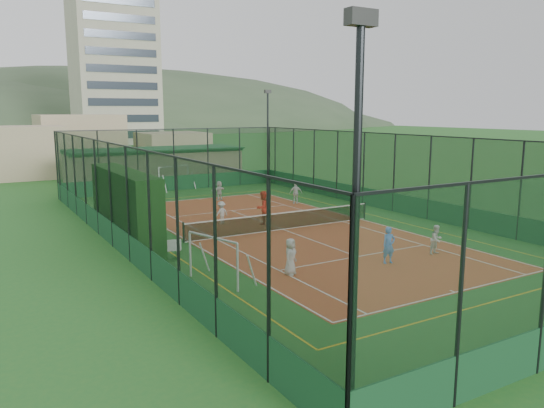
{
  "coord_description": "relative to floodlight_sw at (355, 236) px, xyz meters",
  "views": [
    {
      "loc": [
        -14.94,
        -24.27,
        6.47
      ],
      "look_at": [
        0.15,
        1.45,
        1.2
      ],
      "focal_mm": 35.0,
      "sensor_mm": 36.0,
      "label": 1
    }
  ],
  "objects": [
    {
      "name": "ground",
      "position": [
        8.6,
        16.6,
        -4.12
      ],
      "size": [
        300.0,
        300.0,
        0.0
      ],
      "primitive_type": "plane",
      "color": "#226425",
      "rests_on": "ground"
    },
    {
      "name": "court_slab",
      "position": [
        8.6,
        16.6,
        -4.12
      ],
      "size": [
        11.17,
        23.97,
        0.01
      ],
      "primitive_type": "cube",
      "color": "#A54224",
      "rests_on": "ground"
    },
    {
      "name": "tennis_net",
      "position": [
        8.6,
        16.6,
        -3.59
      ],
      "size": [
        11.67,
        0.12,
        1.06
      ],
      "primitive_type": null,
      "color": "black",
      "rests_on": "ground"
    },
    {
      "name": "perimeter_fence",
      "position": [
        8.6,
        16.6,
        -1.62
      ],
      "size": [
        18.12,
        34.12,
        5.0
      ],
      "primitive_type": null,
      "color": "black",
      "rests_on": "ground"
    },
    {
      "name": "floodlight_sw",
      "position": [
        0.0,
        0.0,
        0.0
      ],
      "size": [
        0.6,
        0.26,
        8.25
      ],
      "primitive_type": null,
      "color": "black",
      "rests_on": "ground"
    },
    {
      "name": "floodlight_ne",
      "position": [
        17.2,
        33.2,
        0.0
      ],
      "size": [
        0.6,
        0.26,
        8.25
      ],
      "primitive_type": null,
      "color": "black",
      "rests_on": "ground"
    },
    {
      "name": "clubhouse",
      "position": [
        8.6,
        38.6,
        -2.55
      ],
      "size": [
        15.2,
        7.2,
        3.15
      ],
      "primitive_type": null,
      "color": "tan",
      "rests_on": "ground"
    },
    {
      "name": "apartment_tower",
      "position": [
        20.6,
        98.6,
        10.88
      ],
      "size": [
        15.0,
        12.0,
        30.0
      ],
      "primitive_type": "cube",
      "color": "beige",
      "rests_on": "ground"
    },
    {
      "name": "distant_hills",
      "position": [
        8.6,
        166.6,
        -4.12
      ],
      "size": [
        200.0,
        60.0,
        24.0
      ],
      "primitive_type": null,
      "color": "#384C33",
      "rests_on": "ground"
    },
    {
      "name": "hedge_left",
      "position": [
        0.3,
        17.74,
        -2.31
      ],
      "size": [
        1.25,
        8.31,
        3.64
      ],
      "primitive_type": "cube",
      "color": "black",
      "rests_on": "ground"
    },
    {
      "name": "white_bench",
      "position": [
        0.8,
        14.13,
        -3.65
      ],
      "size": [
        1.76,
        0.81,
        0.96
      ],
      "primitive_type": null,
      "rotation": [
        0.0,
        0.0,
        -0.21
      ],
      "color": "white",
      "rests_on": "ground"
    },
    {
      "name": "futsal_goal_near",
      "position": [
        1.48,
        10.06,
        -3.22
      ],
      "size": [
        2.91,
        1.59,
        1.8
      ],
      "primitive_type": null,
      "rotation": [
        0.0,
        0.0,
        1.87
      ],
      "color": "white",
      "rests_on": "ground"
    },
    {
      "name": "futsal_goal_far",
      "position": [
        8.67,
        33.99,
        -3.16
      ],
      "size": [
        3.13,
        1.66,
        1.94
      ],
      "primitive_type": null,
      "rotation": [
        0.0,
        0.0,
        0.28
      ],
      "color": "white",
      "rests_on": "ground"
    },
    {
      "name": "child_near_left",
      "position": [
        4.61,
        9.54,
        -3.38
      ],
      "size": [
        0.86,
        0.8,
        1.48
      ],
      "primitive_type": "imported",
      "rotation": [
        0.0,
        0.0,
        0.61
      ],
      "color": "silver",
      "rests_on": "court_slab"
    },
    {
      "name": "child_near_mid",
      "position": [
        9.09,
        8.75,
        -3.32
      ],
      "size": [
        0.64,
        0.48,
        1.58
      ],
      "primitive_type": "imported",
      "rotation": [
        0.0,
        0.0,
        -0.19
      ],
      "color": "#5389ED",
      "rests_on": "court_slab"
    },
    {
      "name": "child_near_right",
      "position": [
        11.98,
        8.74,
        -3.44
      ],
      "size": [
        0.71,
        0.58,
        1.35
      ],
      "primitive_type": "imported",
      "rotation": [
        0.0,
        0.0,
        0.11
      ],
      "color": "white",
      "rests_on": "court_slab"
    },
    {
      "name": "child_far_left",
      "position": [
        6.31,
        19.66,
        -3.46
      ],
      "size": [
        0.94,
        0.68,
        1.31
      ],
      "primitive_type": "imported",
      "rotation": [
        0.0,
        0.0,
        3.39
      ],
      "color": "silver",
      "rests_on": "court_slab"
    },
    {
      "name": "child_far_right",
      "position": [
        13.68,
        23.16,
        -3.35
      ],
      "size": [
        0.97,
        0.68,
        1.52
      ],
      "primitive_type": "imported",
      "rotation": [
        0.0,
        0.0,
        2.75
      ],
      "color": "silver",
      "rests_on": "court_slab"
    },
    {
      "name": "child_far_back",
      "position": [
        9.66,
        27.23,
        -3.41
      ],
      "size": [
        1.36,
        0.89,
        1.41
      ],
      "primitive_type": "imported",
      "rotation": [
        0.0,
        0.0,
        3.54
      ],
      "color": "silver",
      "rests_on": "court_slab"
    },
    {
      "name": "coach",
      "position": [
        8.33,
        18.38,
        -3.15
      ],
      "size": [
        1.12,
        0.98,
        1.93
      ],
      "primitive_type": "imported",
      "rotation": [
        0.0,
        0.0,
        3.45
      ],
      "color": "red",
      "rests_on": "court_slab"
    },
    {
      "name": "tennis_balls",
      "position": [
        9.33,
        17.94,
        -4.08
      ],
      "size": [
        6.33,
        1.32,
        0.07
      ],
      "color": "#CCE033",
      "rests_on": "court_slab"
    }
  ]
}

